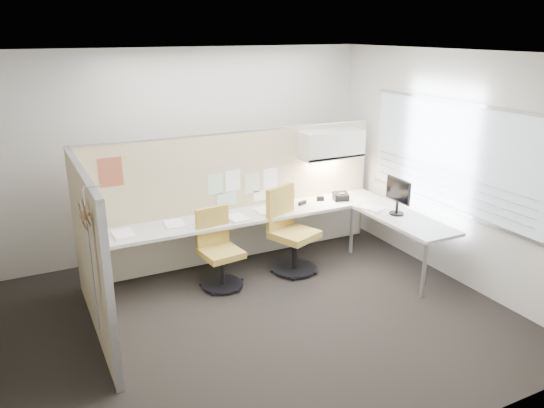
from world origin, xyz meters
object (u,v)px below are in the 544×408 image
chair_right (290,233)px  monitor (398,194)px  chair_left (219,251)px  phone (340,196)px  desk (277,223)px

chair_right → monitor: 1.48m
monitor → chair_right: bearing=68.7°
chair_right → chair_left: bearing=158.4°
chair_left → phone: 2.02m
desk → monitor: monitor is taller
desk → chair_left: chair_left is taller
chair_right → monitor: (1.29, -0.53, 0.49)m
monitor → phone: monitor is taller
chair_left → monitor: size_ratio=2.03×
desk → chair_left: bearing=-167.3°
chair_right → desk: bearing=90.0°
chair_left → phone: size_ratio=3.73×
chair_right → monitor: size_ratio=2.31×
monitor → phone: (-0.31, 0.84, -0.22)m
chair_left → monitor: monitor is taller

